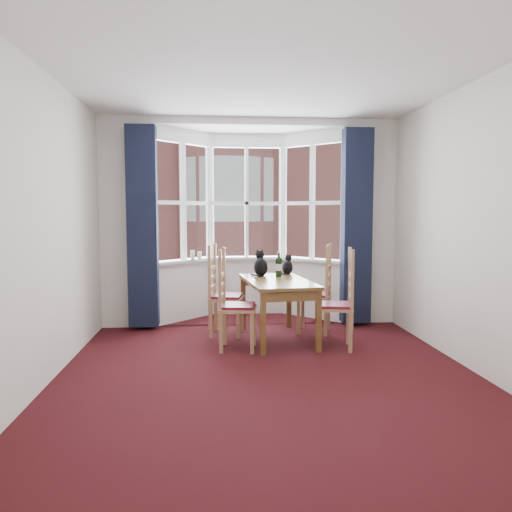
{
  "coord_description": "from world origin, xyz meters",
  "views": [
    {
      "loc": [
        -0.52,
        -4.51,
        1.54
      ],
      "look_at": [
        -0.03,
        1.05,
        1.05
      ],
      "focal_mm": 35.0,
      "sensor_mm": 36.0,
      "label": 1
    }
  ],
  "objects": [
    {
      "name": "ceiling",
      "position": [
        0.0,
        0.0,
        2.8
      ],
      "size": [
        4.5,
        4.5,
        0.0
      ],
      "primitive_type": "plane",
      "rotation": [
        3.14,
        0.0,
        0.0
      ],
      "color": "white",
      "rests_on": "floor"
    },
    {
      "name": "chair_right_far",
      "position": [
        0.86,
        1.69,
        0.47
      ],
      "size": [
        0.51,
        0.53,
        0.92
      ],
      "color": "#A4774F",
      "rests_on": "floor"
    },
    {
      "name": "street",
      "position": [
        0.0,
        32.25,
        -6.0
      ],
      "size": [
        80.0,
        80.0,
        0.0
      ],
      "primitive_type": "plane",
      "color": "#333335",
      "rests_on": "ground"
    },
    {
      "name": "candle_tall",
      "position": [
        -0.8,
        2.6,
        0.94
      ],
      "size": [
        0.06,
        0.06,
        0.13
      ],
      "primitive_type": "cylinder",
      "color": "white",
      "rests_on": "bay_window"
    },
    {
      "name": "chair_right_near",
      "position": [
        0.94,
        0.94,
        0.47
      ],
      "size": [
        0.47,
        0.49,
        0.92
      ],
      "color": "#A4774F",
      "rests_on": "floor"
    },
    {
      "name": "cat_left",
      "position": [
        0.1,
        1.8,
        0.86
      ],
      "size": [
        0.2,
        0.27,
        0.35
      ],
      "color": "black",
      "rests_on": "dining_table"
    },
    {
      "name": "wall_near",
      "position": [
        0.0,
        -2.25,
        1.4
      ],
      "size": [
        4.0,
        0.0,
        4.0
      ],
      "primitive_type": "plane",
      "rotation": [
        -1.57,
        0.0,
        0.0
      ],
      "color": "silver",
      "rests_on": "floor"
    },
    {
      "name": "chair_left_far",
      "position": [
        -0.44,
        1.69,
        0.47
      ],
      "size": [
        0.47,
        0.49,
        0.92
      ],
      "color": "#A4774F",
      "rests_on": "floor"
    },
    {
      "name": "chair_left_near",
      "position": [
        -0.33,
        1.01,
        0.47
      ],
      "size": [
        0.46,
        0.47,
        0.92
      ],
      "color": "#A4774F",
      "rests_on": "floor"
    },
    {
      "name": "wall_back_pier_right",
      "position": [
        1.65,
        2.25,
        1.4
      ],
      "size": [
        0.7,
        0.12,
        2.8
      ],
      "primitive_type": "cube",
      "color": "silver",
      "rests_on": "floor"
    },
    {
      "name": "curtain_left",
      "position": [
        -1.42,
        2.07,
        1.35
      ],
      "size": [
        0.38,
        0.22,
        2.6
      ],
      "primitive_type": "cube",
      "color": "#161C32",
      "rests_on": "floor"
    },
    {
      "name": "floor",
      "position": [
        0.0,
        0.0,
        0.0
      ],
      "size": [
        4.5,
        4.5,
        0.0
      ],
      "primitive_type": "plane",
      "color": "black",
      "rests_on": "ground"
    },
    {
      "name": "wall_left",
      "position": [
        -2.0,
        0.0,
        1.4
      ],
      "size": [
        0.0,
        4.5,
        4.5
      ],
      "primitive_type": "plane",
      "rotation": [
        1.57,
        0.0,
        1.57
      ],
      "color": "silver",
      "rests_on": "floor"
    },
    {
      "name": "cat_right",
      "position": [
        0.46,
        1.93,
        0.83
      ],
      "size": [
        0.19,
        0.23,
        0.27
      ],
      "color": "black",
      "rests_on": "dining_table"
    },
    {
      "name": "dining_table",
      "position": [
        0.26,
        1.39,
        0.64
      ],
      "size": [
        0.87,
        1.42,
        0.73
      ],
      "color": "brown",
      "rests_on": "floor"
    },
    {
      "name": "tenement_building",
      "position": [
        0.0,
        14.01,
        1.6
      ],
      "size": [
        18.4,
        7.8,
        15.2
      ],
      "color": "#9F5A52",
      "rests_on": "street"
    },
    {
      "name": "wall_right",
      "position": [
        2.0,
        0.0,
        1.4
      ],
      "size": [
        0.0,
        4.5,
        4.5
      ],
      "primitive_type": "plane",
      "rotation": [
        1.57,
        0.0,
        -1.57
      ],
      "color": "silver",
      "rests_on": "floor"
    },
    {
      "name": "bay_window",
      "position": [
        0.0,
        2.75,
        1.4
      ],
      "size": [
        2.76,
        0.94,
        2.8
      ],
      "color": "white",
      "rests_on": "floor"
    },
    {
      "name": "candle_short",
      "position": [
        -0.7,
        2.63,
        0.92
      ],
      "size": [
        0.06,
        0.06,
        0.11
      ],
      "primitive_type": "cylinder",
      "color": "white",
      "rests_on": "bay_window"
    },
    {
      "name": "wall_back_pier_left",
      "position": [
        -1.65,
        2.25,
        1.4
      ],
      "size": [
        0.7,
        0.12,
        2.8
      ],
      "primitive_type": "cube",
      "color": "silver",
      "rests_on": "floor"
    },
    {
      "name": "wine_bottle",
      "position": [
        0.32,
        1.7,
        0.87
      ],
      "size": [
        0.08,
        0.08,
        0.32
      ],
      "color": "black",
      "rests_on": "dining_table"
    },
    {
      "name": "curtain_right",
      "position": [
        1.42,
        2.07,
        1.35
      ],
      "size": [
        0.38,
        0.22,
        2.6
      ],
      "primitive_type": "cube",
      "color": "#161C32",
      "rests_on": "floor"
    }
  ]
}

